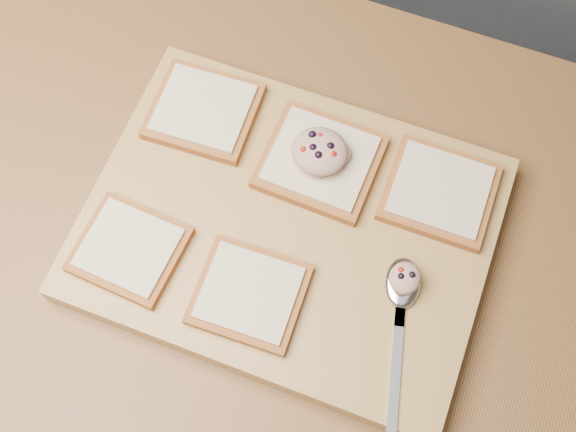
# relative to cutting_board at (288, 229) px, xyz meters

# --- Properties ---
(ground) EXTENTS (4.00, 4.00, 0.00)m
(ground) POSITION_rel_cutting_board_xyz_m (-0.10, -0.04, -0.92)
(ground) COLOR #515459
(ground) RESTS_ON ground
(island_counter) EXTENTS (2.00, 0.80, 0.90)m
(island_counter) POSITION_rel_cutting_board_xyz_m (-0.10, -0.04, -0.46)
(island_counter) COLOR slate
(island_counter) RESTS_ON ground
(cutting_board) EXTENTS (0.46, 0.35, 0.04)m
(cutting_board) POSITION_rel_cutting_board_xyz_m (0.00, 0.00, 0.00)
(cutting_board) COLOR tan
(cutting_board) RESTS_ON island_counter
(bread_far_left) EXTENTS (0.13, 0.12, 0.02)m
(bread_far_left) POSITION_rel_cutting_board_xyz_m (-0.15, 0.10, 0.03)
(bread_far_left) COLOR #9C5B28
(bread_far_left) RESTS_ON cutting_board
(bread_far_center) EXTENTS (0.14, 0.12, 0.02)m
(bread_far_center) POSITION_rel_cutting_board_xyz_m (0.01, 0.08, 0.03)
(bread_far_center) COLOR #9C5B28
(bread_far_center) RESTS_ON cutting_board
(bread_far_right) EXTENTS (0.12, 0.11, 0.02)m
(bread_far_right) POSITION_rel_cutting_board_xyz_m (0.15, 0.10, 0.03)
(bread_far_right) COLOR #9C5B28
(bread_far_right) RESTS_ON cutting_board
(bread_near_left) EXTENTS (0.12, 0.11, 0.02)m
(bread_near_left) POSITION_rel_cutting_board_xyz_m (-0.15, -0.10, 0.03)
(bread_near_left) COLOR #9C5B28
(bread_near_left) RESTS_ON cutting_board
(bread_near_center) EXTENTS (0.12, 0.11, 0.02)m
(bread_near_center) POSITION_rel_cutting_board_xyz_m (-0.01, -0.10, 0.03)
(bread_near_center) COLOR #9C5B28
(bread_near_center) RESTS_ON cutting_board
(tuna_salad_dollop) EXTENTS (0.07, 0.06, 0.03)m
(tuna_salad_dollop) POSITION_rel_cutting_board_xyz_m (0.01, 0.08, 0.05)
(tuna_salad_dollop) COLOR tan
(tuna_salad_dollop) RESTS_ON bread_far_center
(spoon) EXTENTS (0.07, 0.20, 0.01)m
(spoon) POSITION_rel_cutting_board_xyz_m (0.15, -0.04, 0.02)
(spoon) COLOR silver
(spoon) RESTS_ON cutting_board
(spoon_salad) EXTENTS (0.03, 0.04, 0.02)m
(spoon_salad) POSITION_rel_cutting_board_xyz_m (0.14, -0.02, 0.04)
(spoon_salad) COLOR tan
(spoon_salad) RESTS_ON spoon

